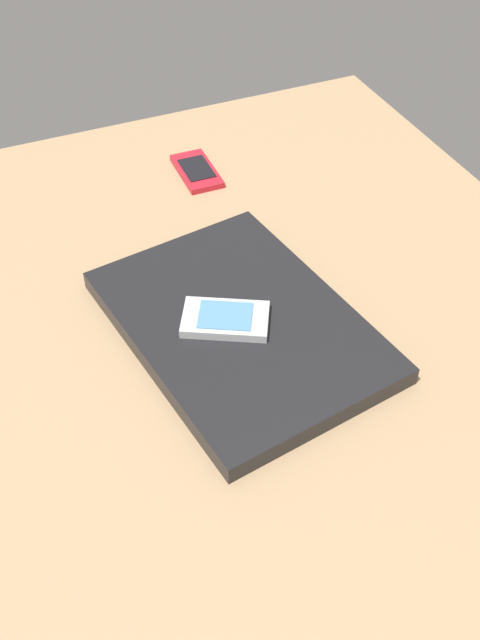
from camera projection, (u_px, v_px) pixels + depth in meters
desk_surface at (307, 379)px, 82.51cm from camera, size 120.00×80.00×3.00cm
laptop_closed at (240, 325)px, 84.89cm from camera, size 37.02×28.86×2.29cm
cell_phone_on_laptop at (225, 319)px, 83.17cm from camera, size 9.68×11.27×1.21cm
cell_phone_on_desk at (197, 171)px, 109.17cm from camera, size 10.22×5.30×1.02cm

